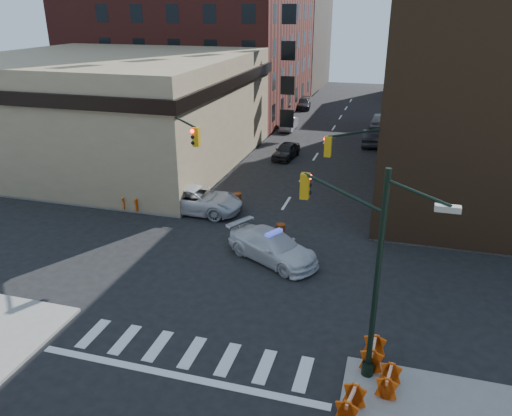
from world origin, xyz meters
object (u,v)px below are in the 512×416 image
Objects in this scene: parked_car_enear at (371,137)px; barrel_road at (281,232)px; pedestrian_a at (162,193)px; parked_car_wfar at (289,124)px; pedestrian_b at (97,189)px; parked_car_wnear at (286,151)px; police_car at (273,247)px; barrel_bank at (237,200)px; barricade_se_a at (373,354)px; barricade_nw_a at (142,196)px; pickup at (196,199)px.

barrel_road is at bearing 78.88° from parked_car_enear.
pedestrian_a is (-12.40, -20.75, 0.33)m from parked_car_enear.
pedestrian_a is 9.22m from barrel_road.
parked_car_wfar is 27.93m from barrel_road.
parked_car_wnear is at bearing 32.30° from pedestrian_b.
police_car is 26.18m from parked_car_enear.
barrel_bank is 0.80× the size of barricade_se_a.
parked_car_wnear is at bearing 107.51° from pedestrian_a.
pickup is at bearing 7.34° from barricade_nw_a.
parked_car_enear is 4.87× the size of barrel_road.
barricade_se_a is at bearing -63.73° from parked_car_wnear.
parked_car_wfar is at bearing 101.64° from barrel_road.
barrel_bank reaches higher than barrel_road.
barrel_bank is (1.63, -23.33, -0.15)m from parked_car_wfar.
barricade_nw_a is (-10.63, 5.34, -0.19)m from police_car.
pedestrian_b is 22.89m from barricade_se_a.
pedestrian_b is at bearing 100.30° from police_car.
parked_car_enear reaches higher than barricade_se_a.
pickup is at bearing -18.13° from pedestrian_b.
parked_car_wfar is at bearing -26.27° from parked_car_enear.
barricade_se_a is at bearing 91.72° from parked_car_enear.
barrel_road is (5.63, -27.35, -0.19)m from parked_car_wfar.
police_car is 14.45m from pedestrian_b.
police_car is 7.90m from barrel_bank.
parked_car_enear reaches higher than barrel_road.
parked_car_wnear is 1.02× the size of parked_car_wfar.
barricade_nw_a is (-14.01, -20.61, -0.15)m from parked_car_enear.
parked_car_wfar is at bearing 93.99° from barrel_bank.
barricade_se_a is (12.38, -12.62, -0.23)m from pickup.
pickup is 5.10× the size of barricade_nw_a.
parked_car_wfar is 39.16m from barricade_se_a.
parked_car_enear is 2.45× the size of pedestrian_a.
pedestrian_b reaches higher than pickup.
barrel_road is 11.70m from barricade_se_a.
parked_car_wnear is 15.47m from barricade_nw_a.
pedestrian_b reaches higher than pedestrian_a.
barricade_se_a is at bearing -112.84° from police_car.
pedestrian_b is 2.02× the size of barrel_road.
barrel_road is (8.84, -2.54, -0.61)m from pedestrian_a.
police_car is 5.38× the size of barrel_bank.
parked_car_wnear is at bearing 41.77° from parked_car_enear.
parked_car_wnear is 9.78m from parked_car_enear.
pedestrian_b reaches higher than police_car.
pedestrian_b is at bearing -167.80° from barrel_bank.
parked_car_wfar is at bearing 108.05° from parked_car_wnear.
parked_car_wnear is 0.89× the size of parked_car_enear.
barricade_nw_a is (-4.05, 0.10, -0.26)m from pickup.
parked_car_enear is at bearing 97.79° from pedestrian_a.
parked_car_wfar is 2.12× the size of pedestrian_b.
police_car is at bearing -57.94° from barrel_bank.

